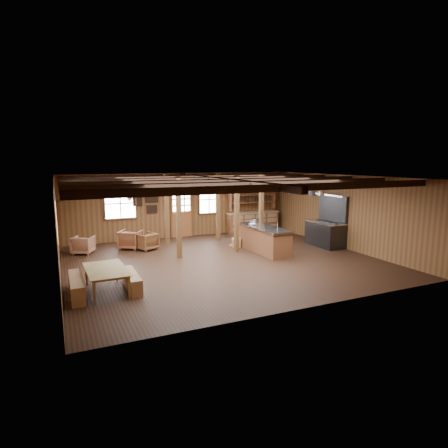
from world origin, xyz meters
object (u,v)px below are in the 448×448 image
at_px(armchair_b, 131,240).
at_px(dining_table, 108,280).
at_px(armchair_a, 147,241).
at_px(armchair_c, 83,245).
at_px(kitchen_island, 264,239).
at_px(commercial_range, 327,230).

bearing_deg(armchair_b, dining_table, 106.86).
bearing_deg(armchair_a, armchair_c, -34.03).
bearing_deg(kitchen_island, dining_table, -162.73).
relative_size(kitchen_island, dining_table, 1.45).
height_order(commercial_range, armchair_c, commercial_range).
height_order(kitchen_island, armchair_a, kitchen_island).
xyz_separation_m(kitchen_island, armchair_b, (-4.40, 2.50, -0.12)).
relative_size(kitchen_island, commercial_range, 1.24).
relative_size(armchair_b, armchair_c, 1.11).
height_order(armchair_a, armchair_c, armchair_a).
distance_m(dining_table, armchair_b, 4.80).
distance_m(dining_table, armchair_c, 4.52).
relative_size(kitchen_island, armchair_c, 3.59).
bearing_deg(dining_table, kitchen_island, -72.46).
bearing_deg(armchair_c, armchair_b, -151.27).
bearing_deg(armchair_b, commercial_range, -166.52).
bearing_deg(commercial_range, armchair_b, 159.57).
height_order(kitchen_island, armchair_c, kitchen_island).
bearing_deg(kitchen_island, armchair_c, 155.84).
bearing_deg(dining_table, armchair_a, -27.00).
xyz_separation_m(armchair_a, armchair_b, (-0.52, 0.42, 0.04)).
bearing_deg(armchair_c, armchair_a, -162.59).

